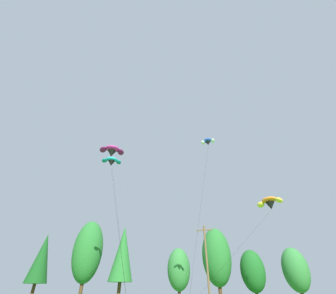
# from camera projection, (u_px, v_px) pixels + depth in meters

# --- Properties ---
(treeline_tree_a) EXTENTS (4.43, 4.43, 12.86)m
(treeline_tree_a) POSITION_uv_depth(u_px,v_px,m) (42.00, 258.00, 47.65)
(treeline_tree_a) COLOR #472D19
(treeline_tree_a) RESTS_ON ground_plane
(treeline_tree_b) EXTENTS (5.78, 5.78, 14.75)m
(treeline_tree_b) POSITION_uv_depth(u_px,v_px,m) (88.00, 251.00, 45.16)
(treeline_tree_b) COLOR #472D19
(treeline_tree_b) RESTS_ON ground_plane
(treeline_tree_c) EXTENTS (4.57, 4.57, 13.51)m
(treeline_tree_c) POSITION_uv_depth(u_px,v_px,m) (123.00, 253.00, 44.23)
(treeline_tree_c) COLOR #472D19
(treeline_tree_c) RESTS_ON ground_plane
(treeline_tree_d) EXTENTS (4.31, 4.31, 9.28)m
(treeline_tree_d) POSITION_uv_depth(u_px,v_px,m) (179.00, 269.00, 42.40)
(treeline_tree_d) COLOR #472D19
(treeline_tree_d) RESTS_ON ground_plane
(treeline_tree_e) EXTENTS (5.09, 5.09, 12.19)m
(treeline_tree_e) POSITION_uv_depth(u_px,v_px,m) (217.00, 256.00, 40.00)
(treeline_tree_e) COLOR #472D19
(treeline_tree_e) RESTS_ON ground_plane
(treeline_tree_f) EXTENTS (4.06, 4.06, 8.35)m
(treeline_tree_f) POSITION_uv_depth(u_px,v_px,m) (253.00, 271.00, 38.23)
(treeline_tree_f) COLOR #472D19
(treeline_tree_f) RESTS_ON ground_plane
(treeline_tree_g) EXTENTS (4.10, 4.10, 8.54)m
(treeline_tree_g) POSITION_uv_depth(u_px,v_px,m) (295.00, 269.00, 37.10)
(treeline_tree_g) COLOR #472D19
(treeline_tree_g) RESTS_ON ground_plane
(utility_pole) EXTENTS (2.20, 0.26, 9.82)m
(utility_pole) POSITION_uv_depth(u_px,v_px,m) (207.00, 263.00, 28.31)
(utility_pole) COLOR brown
(utility_pole) RESTS_ON ground_plane
(parafoil_kite_high_teal) EXTENTS (13.33, 15.19, 20.42)m
(parafoil_kite_high_teal) POSITION_uv_depth(u_px,v_px,m) (112.00, 161.00, 38.75)
(parafoil_kite_high_teal) COLOR teal
(parafoil_kite_mid_orange) EXTENTS (11.53, 15.80, 12.80)m
(parafoil_kite_mid_orange) POSITION_uv_depth(u_px,v_px,m) (270.00, 203.00, 32.47)
(parafoil_kite_mid_orange) COLOR orange
(parafoil_kite_far_magenta) EXTENTS (10.55, 10.46, 19.04)m
(parafoil_kite_far_magenta) POSITION_uv_depth(u_px,v_px,m) (112.00, 151.00, 33.30)
(parafoil_kite_far_magenta) COLOR #D12893
(parafoil_kite_low_blue_white) EXTENTS (3.38, 9.01, 20.80)m
(parafoil_kite_low_blue_white) POSITION_uv_depth(u_px,v_px,m) (208.00, 142.00, 34.01)
(parafoil_kite_low_blue_white) COLOR blue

